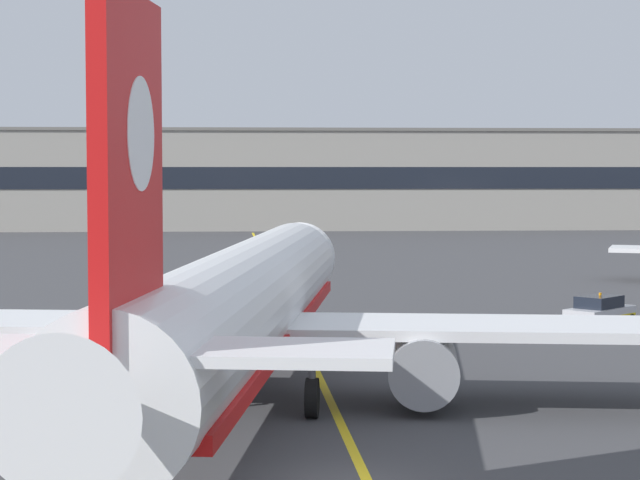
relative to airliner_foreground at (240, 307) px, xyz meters
name	(u,v)px	position (x,y,z in m)	size (l,w,h in m)	color
taxiway_centreline	(297,328)	(2.75, 19.56, -3.37)	(0.30, 180.00, 0.01)	yellow
airliner_foreground	(240,307)	(0.00, 0.00, 0.00)	(32.36, 41.44, 11.65)	white
service_car_nearest	(600,313)	(18.02, 18.69, -2.60)	(4.29, 4.20, 1.79)	#B7B7BC
safety_cone_by_nose_gear	(258,332)	(0.75, 16.55, -3.11)	(0.44, 0.44, 0.55)	orange
terminal_building	(230,179)	(-1.80, 118.71, 3.27)	(118.52, 12.40, 13.26)	#9E998E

